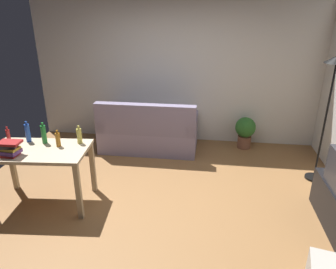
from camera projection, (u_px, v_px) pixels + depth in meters
The scene contains 12 objects.
ground_plane at pixel (155, 201), 4.20m from camera, with size 5.20×4.40×0.02m, color olive.
wall_rear at pixel (175, 68), 5.70m from camera, with size 5.20×0.10×2.70m, color silver.
couch at pixel (149, 133), 5.58m from camera, with size 1.68×0.84×0.92m.
torchiere_lamp at pixel (332, 86), 4.19m from camera, with size 0.32×0.32×1.81m.
desk at pixel (39, 157), 3.93m from camera, with size 1.26×0.80×0.76m.
potted_plant at pixel (245, 130), 5.65m from camera, with size 0.36×0.36×0.57m.
bottle_red at pixel (8, 136), 4.02m from camera, with size 0.05×0.05×0.23m.
bottle_blue at pixel (28, 133), 4.06m from camera, with size 0.06×0.06×0.28m.
bottle_green at pixel (44, 134), 4.01m from camera, with size 0.06×0.06×0.28m.
bottle_amber at pixel (58, 139), 3.93m from camera, with size 0.06×0.06×0.22m.
bottle_squat at pixel (79, 136), 4.02m from camera, with size 0.06×0.06×0.24m.
book_stack at pixel (9, 149), 3.69m from camera, with size 0.29×0.21×0.18m.
Camera 1 is at (0.65, -3.49, 2.40)m, focal length 33.76 mm.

